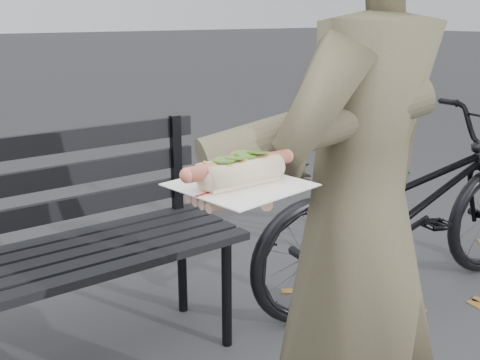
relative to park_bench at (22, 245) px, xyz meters
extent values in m
cylinder|color=black|center=(0.68, -0.24, -0.30)|extent=(0.04, 0.04, 0.45)
cylinder|color=black|center=(0.68, 0.10, -0.30)|extent=(0.04, 0.04, 0.45)
cube|color=black|center=(0.01, -0.25, -0.06)|extent=(1.50, 0.07, 0.03)
cube|color=black|center=(0.01, -0.16, -0.06)|extent=(1.50, 0.07, 0.03)
cube|color=black|center=(0.01, -0.07, -0.06)|extent=(1.50, 0.07, 0.03)
cube|color=black|center=(0.01, 0.02, -0.06)|extent=(1.50, 0.07, 0.03)
cube|color=black|center=(0.01, 0.11, -0.06)|extent=(1.50, 0.07, 0.03)
cube|color=black|center=(0.68, 0.12, 0.15)|extent=(0.04, 0.03, 0.42)
cube|color=black|center=(0.01, 0.14, 0.05)|extent=(1.50, 0.02, 0.08)
cube|color=black|center=(0.01, 0.14, 0.18)|extent=(1.50, 0.02, 0.08)
cube|color=black|center=(0.01, 0.14, 0.31)|extent=(1.50, 0.02, 0.08)
imported|color=black|center=(1.61, -0.37, -0.09)|extent=(1.73, 0.83, 0.87)
imported|color=brown|center=(0.48, -1.05, 0.28)|extent=(0.65, 0.49, 1.60)
cylinder|color=brown|center=(0.34, -1.06, 0.54)|extent=(0.51, 0.23, 0.19)
cylinder|color=#D8A384|center=(0.11, -1.14, 0.47)|extent=(0.09, 0.08, 0.07)
ellipsoid|color=#D8A384|center=(0.07, -1.15, 0.47)|extent=(0.10, 0.12, 0.03)
cylinder|color=#D8A384|center=(0.02, -1.18, 0.47)|extent=(0.06, 0.02, 0.02)
cylinder|color=#D8A384|center=(0.02, -1.16, 0.47)|extent=(0.06, 0.02, 0.02)
cylinder|color=#D8A384|center=(0.02, -1.14, 0.47)|extent=(0.06, 0.02, 0.02)
cylinder|color=#D8A384|center=(0.02, -1.12, 0.47)|extent=(0.06, 0.02, 0.02)
cylinder|color=#D8A384|center=(0.08, -1.21, 0.47)|extent=(0.04, 0.05, 0.02)
cube|color=white|center=(0.07, -1.15, 0.48)|extent=(0.21, 0.21, 0.00)
cube|color=#B21E1E|center=(0.07, -1.15, 0.49)|extent=(0.19, 0.03, 0.00)
cylinder|color=#D56C52|center=(0.07, -1.15, 0.52)|extent=(0.20, 0.02, 0.02)
sphere|color=#D56C52|center=(-0.03, -1.15, 0.52)|extent=(0.03, 0.02, 0.02)
sphere|color=#D56C52|center=(0.17, -1.15, 0.52)|extent=(0.03, 0.02, 0.02)
sphere|color=#9E6B2D|center=(0.03, -1.14, 0.53)|extent=(0.01, 0.01, 0.01)
sphere|color=#9E6B2D|center=(0.01, -1.16, 0.53)|extent=(0.01, 0.01, 0.01)
sphere|color=#9E6B2D|center=(0.08, -1.15, 0.53)|extent=(0.01, 0.01, 0.01)
sphere|color=#9E6B2D|center=(0.08, -1.16, 0.52)|extent=(0.01, 0.01, 0.01)
sphere|color=#9E6B2D|center=(0.04, -1.15, 0.53)|extent=(0.01, 0.01, 0.01)
sphere|color=#9E6B2D|center=(0.10, -1.16, 0.52)|extent=(0.01, 0.01, 0.01)
sphere|color=#9E6B2D|center=(0.05, -1.16, 0.52)|extent=(0.01, 0.01, 0.01)
sphere|color=#9E6B2D|center=(0.05, -1.16, 0.52)|extent=(0.01, 0.01, 0.01)
sphere|color=#9E6B2D|center=(0.03, -1.17, 0.52)|extent=(0.01, 0.01, 0.01)
sphere|color=#9E6B2D|center=(0.12, -1.16, 0.52)|extent=(0.01, 0.01, 0.01)
sphere|color=#9E6B2D|center=(0.05, -1.13, 0.53)|extent=(0.01, 0.01, 0.01)
sphere|color=#9E6B2D|center=(0.09, -1.15, 0.53)|extent=(0.01, 0.01, 0.01)
sphere|color=#9E6B2D|center=(0.03, -1.15, 0.52)|extent=(0.01, 0.01, 0.01)
sphere|color=#9E6B2D|center=(0.07, -1.17, 0.53)|extent=(0.01, 0.01, 0.01)
sphere|color=#9E6B2D|center=(0.13, -1.15, 0.53)|extent=(0.01, 0.01, 0.01)
sphere|color=#9E6B2D|center=(0.11, -1.15, 0.52)|extent=(0.01, 0.01, 0.01)
sphere|color=#9E6B2D|center=(0.01, -1.14, 0.53)|extent=(0.01, 0.01, 0.01)
sphere|color=#9E6B2D|center=(0.04, -1.15, 0.53)|extent=(0.01, 0.01, 0.01)
sphere|color=#9E6B2D|center=(0.09, -1.17, 0.52)|extent=(0.01, 0.01, 0.01)
sphere|color=#9E6B2D|center=(0.10, -1.13, 0.52)|extent=(0.01, 0.01, 0.01)
sphere|color=#9E6B2D|center=(0.09, -1.14, 0.52)|extent=(0.01, 0.01, 0.01)
sphere|color=#9E6B2D|center=(0.07, -1.16, 0.53)|extent=(0.01, 0.01, 0.01)
sphere|color=#9E6B2D|center=(0.07, -1.13, 0.53)|extent=(0.01, 0.01, 0.01)
sphere|color=#9E6B2D|center=(0.06, -1.16, 0.52)|extent=(0.01, 0.01, 0.01)
cylinder|color=#507F22|center=(0.04, -1.15, 0.53)|extent=(0.04, 0.04, 0.00)
cylinder|color=#507F22|center=(0.06, -1.16, 0.53)|extent=(0.04, 0.04, 0.01)
cylinder|color=#507F22|center=(0.08, -1.15, 0.53)|extent=(0.04, 0.04, 0.01)
cylinder|color=#507F22|center=(0.11, -1.15, 0.53)|extent=(0.04, 0.04, 0.01)
cube|color=brown|center=(1.78, -0.66, -0.52)|extent=(0.06, 0.08, 0.00)
cube|color=brown|center=(1.18, -0.05, -0.52)|extent=(0.08, 0.07, 0.00)
cube|color=brown|center=(1.17, 0.72, -0.52)|extent=(0.07, 0.08, 0.00)
cube|color=brown|center=(1.52, -0.55, -0.52)|extent=(0.07, 0.06, 0.00)
cube|color=brown|center=(0.50, 1.26, -0.52)|extent=(0.06, 0.08, 0.00)
camera|label=1|loc=(-0.45, -1.86, 0.75)|focal=42.00mm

